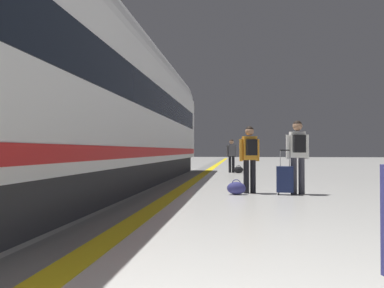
% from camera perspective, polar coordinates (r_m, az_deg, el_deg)
% --- Properties ---
extents(safety_line_strip, '(0.36, 80.00, 0.01)m').
position_cam_1_polar(safety_line_strip, '(10.37, -1.59, -6.70)').
color(safety_line_strip, yellow).
rests_on(safety_line_strip, ground).
extents(tactile_edge_band, '(0.73, 80.00, 0.01)m').
position_cam_1_polar(tactile_edge_band, '(10.43, -3.70, -6.67)').
color(tactile_edge_band, slate).
rests_on(tactile_edge_band, ground).
extents(high_speed_train, '(2.94, 27.45, 4.97)m').
position_cam_1_polar(high_speed_train, '(8.06, -21.21, 9.53)').
color(high_speed_train, '#38383D').
rests_on(high_speed_train, ground).
extents(passenger_near, '(0.54, 0.37, 1.75)m').
position_cam_1_polar(passenger_near, '(9.42, 15.47, -0.93)').
color(passenger_near, '#383842').
rests_on(passenger_near, ground).
extents(suitcase_near, '(0.39, 0.26, 1.06)m').
position_cam_1_polar(suitcase_near, '(9.26, 13.65, -5.13)').
color(suitcase_near, '#19234C').
rests_on(suitcase_near, ground).
extents(passenger_mid, '(0.49, 0.38, 1.63)m').
position_cam_1_polar(passenger_mid, '(9.41, 8.60, -1.40)').
color(passenger_mid, black).
rests_on(passenger_mid, ground).
extents(duffel_bag_mid, '(0.44, 0.26, 0.36)m').
position_cam_1_polar(duffel_bag_mid, '(9.12, 6.62, -6.54)').
color(duffel_bag_mid, navy).
rests_on(duffel_bag_mid, ground).
extents(passenger_far, '(0.47, 0.27, 1.56)m').
position_cam_1_polar(passenger_far, '(18.04, 5.91, -1.38)').
color(passenger_far, black).
rests_on(passenger_far, ground).
extents(duffel_bag_far, '(0.44, 0.26, 0.36)m').
position_cam_1_polar(duffel_bag_far, '(17.72, 6.94, -3.82)').
color(duffel_bag_far, black).
rests_on(duffel_bag_far, ground).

